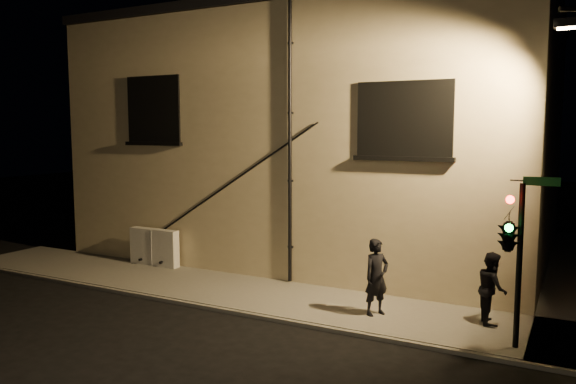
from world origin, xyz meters
The scene contains 7 objects.
ground centered at (0.00, 0.00, 0.00)m, with size 90.00×90.00×0.00m, color black.
sidewalk centered at (1.22, 4.39, 0.06)m, with size 21.00×16.00×0.12m.
building centered at (-3.00, 8.99, 4.40)m, with size 16.20×12.23×8.80m.
utility_cabinet centered at (-6.89, 2.70, 0.74)m, with size 1.89×0.32×1.25m, color silver.
pedestrian_a centered at (1.48, 1.27, 1.08)m, with size 0.70×0.46×1.91m, color black.
pedestrian_b centered at (4.11, 1.96, 0.98)m, with size 0.83×0.65×1.72m, color black.
traffic_signal centered at (4.59, 0.51, 2.57)m, with size 1.16×2.11×3.64m.
Camera 1 is at (5.85, -11.77, 4.70)m, focal length 35.00 mm.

